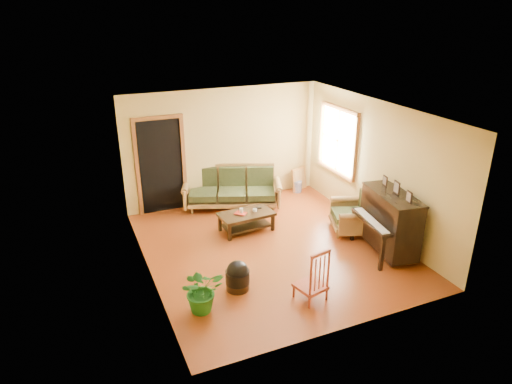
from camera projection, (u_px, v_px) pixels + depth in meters
name	position (u px, v px, depth m)	size (l,w,h in m)	color
floor	(271.00, 248.00, 8.58)	(5.00, 5.00, 0.00)	#65260D
doorway	(161.00, 167.00, 9.76)	(1.08, 0.16, 2.05)	black
window	(338.00, 140.00, 9.92)	(0.12, 1.36, 1.46)	white
sofa	(232.00, 188.00, 10.13)	(2.12, 0.89, 0.91)	olive
coffee_table	(246.00, 222.00, 9.17)	(1.07, 0.59, 0.39)	black
armchair	(351.00, 211.00, 9.06)	(0.83, 0.87, 0.87)	olive
piano	(390.00, 223.00, 8.24)	(0.77, 1.31, 1.16)	black
footstool	(238.00, 279.00, 7.28)	(0.39, 0.39, 0.37)	black
red_chair	(311.00, 274.00, 6.94)	(0.42, 0.46, 0.90)	maroon
leaning_frame	(299.00, 179.00, 11.14)	(0.44, 0.10, 0.59)	#C18640
ceramic_crock	(297.00, 187.00, 11.10)	(0.22, 0.22, 0.27)	#2F3E8D
potted_plant	(202.00, 290.00, 6.71)	(0.64, 0.55, 0.71)	#1C5D1A
book	(239.00, 215.00, 8.98)	(0.17, 0.23, 0.02)	maroon
candle	(241.00, 211.00, 9.05)	(0.07, 0.07, 0.12)	white
glass_jar	(255.00, 210.00, 9.16)	(0.08, 0.08, 0.05)	silver
remote	(258.00, 208.00, 9.30)	(0.16, 0.04, 0.02)	black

